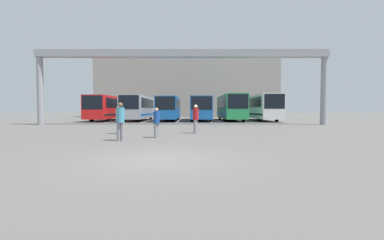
{
  "coord_description": "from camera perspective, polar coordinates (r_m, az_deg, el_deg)",
  "views": [
    {
      "loc": [
        0.97,
        -7.58,
        1.49
      ],
      "look_at": [
        0.86,
        21.08,
        0.3
      ],
      "focal_mm": 24.0,
      "sensor_mm": 36.0,
      "label": 1
    }
  ],
  "objects": [
    {
      "name": "ground_plane",
      "position": [
        7.79,
        -7.02,
        -8.65
      ],
      "size": [
        200.0,
        200.0,
        0.0
      ],
      "primitive_type": "plane",
      "color": "#514F4C"
    },
    {
      "name": "building_backdrop",
      "position": [
        55.22,
        -0.8,
        6.88
      ],
      "size": [
        35.82,
        12.0,
        11.65
      ],
      "color": "gray",
      "rests_on": "ground"
    },
    {
      "name": "overhead_gantry",
      "position": [
        25.47,
        -2.02,
        12.71
      ],
      "size": [
        28.23,
        0.8,
        7.24
      ],
      "color": "gray",
      "rests_on": "ground"
    },
    {
      "name": "bus_slot_0",
      "position": [
        36.29,
        -17.72,
        2.78
      ],
      "size": [
        2.55,
        11.76,
        3.15
      ],
      "color": "red",
      "rests_on": "ground"
    },
    {
      "name": "bus_slot_1",
      "position": [
        34.87,
        -11.52,
        2.9
      ],
      "size": [
        2.53,
        10.99,
        3.19
      ],
      "color": "#999EA5",
      "rests_on": "ground"
    },
    {
      "name": "bus_slot_2",
      "position": [
        34.2,
        -4.84,
        2.8
      ],
      "size": [
        2.47,
        10.83,
        3.03
      ],
      "color": "#1959A5",
      "rests_on": "ground"
    },
    {
      "name": "bus_slot_3",
      "position": [
        34.47,
        2.0,
        2.83
      ],
      "size": [
        2.6,
        11.61,
        3.05
      ],
      "color": "#1959A5",
      "rests_on": "ground"
    },
    {
      "name": "bus_slot_4",
      "position": [
        34.64,
        8.77,
        3.04
      ],
      "size": [
        2.55,
        11.2,
        3.32
      ],
      "color": "#268C4C",
      "rests_on": "ground"
    },
    {
      "name": "bus_slot_5",
      "position": [
        35.53,
        15.28,
        2.98
      ],
      "size": [
        2.54,
        11.33,
        3.33
      ],
      "color": "silver",
      "rests_on": "ground"
    },
    {
      "name": "pedestrian_near_right",
      "position": [
        15.95,
        1.05,
        0.42
      ],
      "size": [
        0.37,
        0.37,
        1.78
      ],
      "rotation": [
        0.0,
        0.0,
        1.1
      ],
      "color": "gray",
      "rests_on": "ground"
    },
    {
      "name": "pedestrian_near_center",
      "position": [
        12.62,
        -15.39,
        -0.09
      ],
      "size": [
        0.38,
        0.38,
        1.81
      ],
      "rotation": [
        0.0,
        0.0,
        0.11
      ],
      "color": "gray",
      "rests_on": "ground"
    },
    {
      "name": "pedestrian_far_center",
      "position": [
        13.57,
        -7.68,
        -0.4
      ],
      "size": [
        0.33,
        0.33,
        1.57
      ],
      "rotation": [
        0.0,
        0.0,
        4.16
      ],
      "color": "gray",
      "rests_on": "ground"
    },
    {
      "name": "pedestrian_near_left",
      "position": [
        16.29,
        -15.71,
        0.22
      ],
      "size": [
        0.35,
        0.35,
        1.7
      ],
      "rotation": [
        0.0,
        0.0,
        1.39
      ],
      "color": "black",
      "rests_on": "ground"
    }
  ]
}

